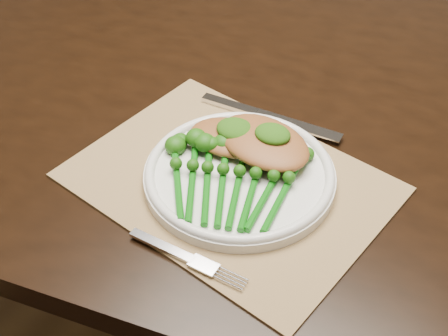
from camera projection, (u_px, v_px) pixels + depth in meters
The scene contains 10 objects.
dining_table at pixel (247, 247), 1.26m from camera, with size 1.72×1.13×0.75m.
placemat at pixel (229, 182), 0.86m from camera, with size 0.41×0.30×0.00m, color #96774C.
dinner_plate at pixel (240, 174), 0.85m from camera, with size 0.26×0.26×0.02m.
knife at pixel (257, 113), 0.96m from camera, with size 0.23×0.03×0.01m.
fork at pixel (194, 261), 0.75m from camera, with size 0.16×0.02×0.01m.
chicken_fillet_left at pixel (231, 137), 0.88m from camera, with size 0.12×0.08×0.02m, color #95582B.
chicken_fillet_right at pixel (264, 142), 0.86m from camera, with size 0.14×0.10×0.03m, color #95582B.
pesto_dollop_left at pixel (236, 129), 0.87m from camera, with size 0.06×0.05×0.02m, color #184009.
pesto_dollop_right at pixel (273, 134), 0.85m from camera, with size 0.05×0.04×0.02m, color #184009.
broccolini_bundle at pixel (229, 187), 0.82m from camera, with size 0.22×0.23×0.04m.
Camera 1 is at (0.47, -0.67, 1.34)m, focal length 50.00 mm.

